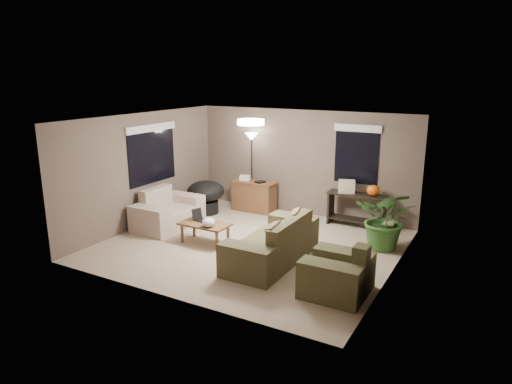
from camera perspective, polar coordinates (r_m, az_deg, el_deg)
The scene contains 20 objects.
room_shell at distance 8.78m, azimuth -0.64°, elevation 0.97°, with size 5.50×5.50×5.50m.
main_sofa at distance 8.31m, azimuth 2.27°, elevation -6.74°, with size 0.95×2.20×0.85m.
throw_pillows at distance 8.08m, azimuth 3.92°, elevation -4.71°, with size 0.33×1.38×0.47m.
loveseat at distance 10.36m, azimuth -11.04°, elevation -2.62°, with size 0.90×1.60×0.85m.
armchair at distance 7.27m, azimuth 10.20°, elevation -10.21°, with size 0.95×1.00×0.85m.
coffee_table at distance 9.20m, azimuth -6.42°, elevation -4.25°, with size 1.00×0.55×0.42m.
laptop at distance 9.34m, azimuth -6.93°, elevation -3.20°, with size 0.40×0.28×0.24m.
plastic_bag at distance 8.93m, azimuth -5.96°, elevation -3.80°, with size 0.26×0.24×0.18m, color white.
desk at distance 11.27m, azimuth -0.26°, elevation -0.50°, with size 1.10×0.50×0.75m.
desk_papers at distance 11.24m, azimuth -0.98°, elevation 1.68°, with size 0.72×0.32×0.12m.
console_table at distance 10.36m, azimuth 12.44°, elevation -1.88°, with size 1.30×0.40×0.75m.
pumpkin at distance 10.16m, azimuth 14.46°, elevation 0.19°, with size 0.29×0.29×0.24m, color orange.
cardboard_box at distance 10.32m, azimuth 11.25°, elevation 0.69°, with size 0.36×0.27×0.27m, color beige.
papasan_chair at distance 11.14m, azimuth -6.29°, elevation -0.31°, with size 1.15×1.15×0.80m.
floor_lamp at distance 11.22m, azimuth -0.55°, elevation 5.80°, with size 0.32×0.32×1.91m.
ceiling_fixture at distance 8.57m, azimuth -0.66°, elevation 8.72°, with size 0.50×0.50×0.10m, color white.
houseplant at distance 9.15m, azimuth 15.96°, elevation -4.04°, with size 1.11×1.23×0.96m, color #2D5923.
cat_scratching_post at distance 9.35m, azimuth 16.18°, elevation -5.39°, with size 0.32×0.32×0.50m.
window_left at distance 10.50m, azimuth -12.90°, elevation 5.85°, with size 0.05×1.56×1.33m.
window_back at distance 10.42m, azimuth 12.51°, elevation 5.82°, with size 1.06×0.05×1.33m.
Camera 1 is at (4.24, -7.40, 3.33)m, focal length 32.00 mm.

